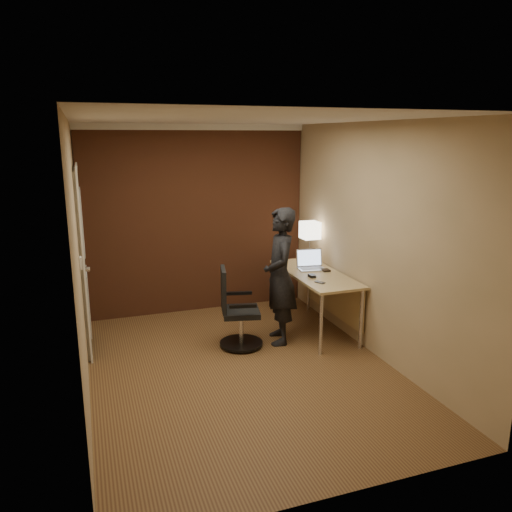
{
  "coord_description": "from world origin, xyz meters",
  "views": [
    {
      "loc": [
        -1.42,
        -4.53,
        2.35
      ],
      "look_at": [
        0.35,
        0.55,
        1.05
      ],
      "focal_mm": 35.0,
      "sensor_mm": 36.0,
      "label": 1
    }
  ],
  "objects_px": {
    "mouse": "(312,276)",
    "wallet": "(326,270)",
    "person": "(280,276)",
    "desk_lamp": "(310,231)",
    "phone": "(320,282)",
    "laptop": "(310,263)",
    "desk": "(320,282)",
    "office_chair": "(236,313)"
  },
  "relations": [
    {
      "from": "desk_lamp",
      "to": "mouse",
      "type": "distance_m",
      "value": 0.84
    },
    {
      "from": "laptop",
      "to": "mouse",
      "type": "xyz_separation_m",
      "value": [
        -0.16,
        -0.38,
        -0.05
      ]
    },
    {
      "from": "desk",
      "to": "office_chair",
      "type": "relative_size",
      "value": 1.66
    },
    {
      "from": "wallet",
      "to": "person",
      "type": "bearing_deg",
      "value": -162.23
    },
    {
      "from": "laptop",
      "to": "desk_lamp",
      "type": "bearing_deg",
      "value": 67.21
    },
    {
      "from": "desk",
      "to": "desk_lamp",
      "type": "bearing_deg",
      "value": 80.09
    },
    {
      "from": "phone",
      "to": "mouse",
      "type": "bearing_deg",
      "value": 62.44
    },
    {
      "from": "laptop",
      "to": "person",
      "type": "xyz_separation_m",
      "value": [
        -0.57,
        -0.4,
        -0.01
      ]
    },
    {
      "from": "wallet",
      "to": "office_chair",
      "type": "relative_size",
      "value": 0.12
    },
    {
      "from": "laptop",
      "to": "person",
      "type": "distance_m",
      "value": 0.7
    },
    {
      "from": "desk",
      "to": "wallet",
      "type": "xyz_separation_m",
      "value": [
        0.08,
        0.03,
        0.14
      ]
    },
    {
      "from": "mouse",
      "to": "person",
      "type": "xyz_separation_m",
      "value": [
        -0.42,
        -0.03,
        0.04
      ]
    },
    {
      "from": "mouse",
      "to": "person",
      "type": "bearing_deg",
      "value": 179.37
    },
    {
      "from": "laptop",
      "to": "office_chair",
      "type": "height_order",
      "value": "laptop"
    },
    {
      "from": "office_chair",
      "to": "laptop",
      "type": "bearing_deg",
      "value": 19.58
    },
    {
      "from": "desk",
      "to": "wallet",
      "type": "distance_m",
      "value": 0.16
    },
    {
      "from": "laptop",
      "to": "phone",
      "type": "bearing_deg",
      "value": -105.54
    },
    {
      "from": "laptop",
      "to": "phone",
      "type": "height_order",
      "value": "laptop"
    },
    {
      "from": "desk",
      "to": "desk_lamp",
      "type": "distance_m",
      "value": 0.76
    },
    {
      "from": "desk",
      "to": "mouse",
      "type": "distance_m",
      "value": 0.3
    },
    {
      "from": "desk",
      "to": "mouse",
      "type": "relative_size",
      "value": 15.0
    },
    {
      "from": "desk_lamp",
      "to": "laptop",
      "type": "xyz_separation_m",
      "value": [
        -0.13,
        -0.31,
        -0.35
      ]
    },
    {
      "from": "wallet",
      "to": "person",
      "type": "distance_m",
      "value": 0.73
    },
    {
      "from": "person",
      "to": "desk_lamp",
      "type": "bearing_deg",
      "value": 147.69
    },
    {
      "from": "desk_lamp",
      "to": "wallet",
      "type": "xyz_separation_m",
      "value": [
        -0.01,
        -0.49,
        -0.41
      ]
    },
    {
      "from": "mouse",
      "to": "wallet",
      "type": "relative_size",
      "value": 0.91
    },
    {
      "from": "wallet",
      "to": "desk_lamp",
      "type": "bearing_deg",
      "value": 89.21
    },
    {
      "from": "person",
      "to": "desk",
      "type": "bearing_deg",
      "value": 120.05
    },
    {
      "from": "laptop",
      "to": "phone",
      "type": "relative_size",
      "value": 3.14
    },
    {
      "from": "mouse",
      "to": "wallet",
      "type": "distance_m",
      "value": 0.34
    },
    {
      "from": "desk",
      "to": "person",
      "type": "xyz_separation_m",
      "value": [
        -0.61,
        -0.2,
        0.19
      ]
    },
    {
      "from": "desk",
      "to": "phone",
      "type": "bearing_deg",
      "value": -117.4
    },
    {
      "from": "wallet",
      "to": "laptop",
      "type": "bearing_deg",
      "value": 124.14
    },
    {
      "from": "person",
      "to": "phone",
      "type": "bearing_deg",
      "value": 75.05
    },
    {
      "from": "laptop",
      "to": "office_chair",
      "type": "xyz_separation_m",
      "value": [
        -1.1,
        -0.39,
        -0.39
      ]
    },
    {
      "from": "desk_lamp",
      "to": "mouse",
      "type": "relative_size",
      "value": 5.35
    },
    {
      "from": "desk_lamp",
      "to": "laptop",
      "type": "distance_m",
      "value": 0.49
    },
    {
      "from": "mouse",
      "to": "office_chair",
      "type": "height_order",
      "value": "office_chair"
    },
    {
      "from": "desk",
      "to": "desk_lamp",
      "type": "height_order",
      "value": "desk_lamp"
    },
    {
      "from": "desk_lamp",
      "to": "mouse",
      "type": "bearing_deg",
      "value": -112.73
    },
    {
      "from": "desk",
      "to": "office_chair",
      "type": "height_order",
      "value": "office_chair"
    },
    {
      "from": "wallet",
      "to": "phone",
      "type": "bearing_deg",
      "value": -124.16
    }
  ]
}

